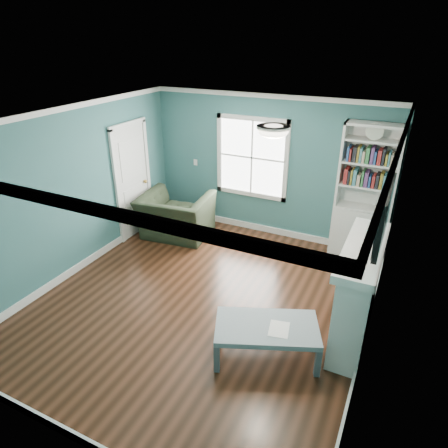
% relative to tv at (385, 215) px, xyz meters
% --- Properties ---
extents(floor, '(5.00, 5.00, 0.00)m').
position_rel_tv_xyz_m(floor, '(-2.20, -0.20, -1.72)').
color(floor, black).
rests_on(floor, ground).
extents(room_walls, '(5.00, 5.00, 5.00)m').
position_rel_tv_xyz_m(room_walls, '(-2.20, -0.20, -0.14)').
color(room_walls, '#336B6C').
rests_on(room_walls, ground).
extents(trim, '(4.50, 5.00, 2.60)m').
position_rel_tv_xyz_m(trim, '(-2.20, -0.20, -0.49)').
color(trim, white).
rests_on(trim, ground).
extents(window, '(1.40, 0.06, 1.50)m').
position_rel_tv_xyz_m(window, '(-2.50, 2.29, -0.27)').
color(window, white).
rests_on(window, room_walls).
extents(bookshelf, '(0.90, 0.35, 2.31)m').
position_rel_tv_xyz_m(bookshelf, '(-0.43, 2.10, -0.80)').
color(bookshelf, silver).
rests_on(bookshelf, ground).
extents(fireplace, '(0.44, 1.58, 1.30)m').
position_rel_tv_xyz_m(fireplace, '(-0.12, 0.00, -1.09)').
color(fireplace, black).
rests_on(fireplace, ground).
extents(tv, '(0.06, 1.10, 0.65)m').
position_rel_tv_xyz_m(tv, '(0.00, 0.00, 0.00)').
color(tv, black).
rests_on(tv, fireplace).
extents(door, '(0.12, 0.98, 2.17)m').
position_rel_tv_xyz_m(door, '(-4.42, 1.20, -0.65)').
color(door, silver).
rests_on(door, ground).
extents(ceiling_fixture, '(0.38, 0.38, 0.15)m').
position_rel_tv_xyz_m(ceiling_fixture, '(-1.30, -0.10, 0.82)').
color(ceiling_fixture, white).
rests_on(ceiling_fixture, room_walls).
extents(light_switch, '(0.08, 0.01, 0.12)m').
position_rel_tv_xyz_m(light_switch, '(-3.70, 2.28, -0.52)').
color(light_switch, white).
rests_on(light_switch, room_walls).
extents(recliner, '(1.34, 0.96, 1.10)m').
position_rel_tv_xyz_m(recliner, '(-3.65, 1.40, -1.18)').
color(recliner, '#212D1C').
rests_on(recliner, ground).
extents(coffee_table, '(1.37, 1.07, 0.44)m').
position_rel_tv_xyz_m(coffee_table, '(-1.00, -0.82, -1.34)').
color(coffee_table, '#454D53').
rests_on(coffee_table, ground).
extents(paper_sheet, '(0.28, 0.33, 0.00)m').
position_rel_tv_xyz_m(paper_sheet, '(-0.86, -0.81, -1.28)').
color(paper_sheet, white).
rests_on(paper_sheet, coffee_table).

